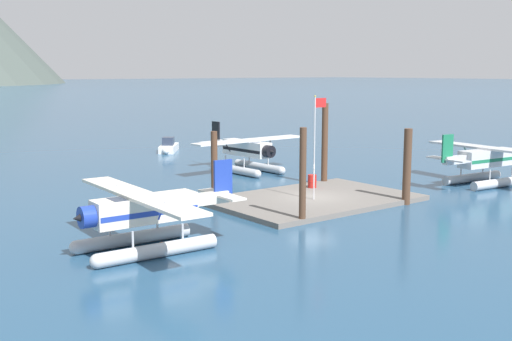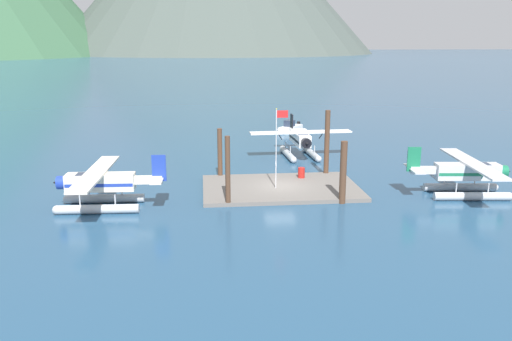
{
  "view_description": "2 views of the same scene",
  "coord_description": "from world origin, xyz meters",
  "px_view_note": "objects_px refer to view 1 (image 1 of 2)",
  "views": [
    {
      "loc": [
        -26.37,
        -28.4,
        8.06
      ],
      "look_at": [
        -1.72,
        3.62,
        1.69
      ],
      "focal_mm": 44.26,
      "sensor_mm": 36.0,
      "label": 1
    },
    {
      "loc": [
        -6.08,
        -40.15,
        11.73
      ],
      "look_at": [
        -1.87,
        1.15,
        1.35
      ],
      "focal_mm": 36.78,
      "sensor_mm": 36.0,
      "label": 2
    }
  ],
  "objects_px": {
    "flagpole": "(316,136)",
    "fuel_drum": "(312,181)",
    "seaplane_white_bow_right": "(247,153)",
    "seaplane_silver_stbd_aft": "(487,163)",
    "boat_white_open_north": "(169,147)",
    "mooring_buoy": "(162,249)",
    "seaplane_cream_port_aft": "(145,217)"
  },
  "relations": [
    {
      "from": "fuel_drum",
      "to": "mooring_buoy",
      "type": "distance_m",
      "value": 16.93
    },
    {
      "from": "seaplane_white_bow_right",
      "to": "seaplane_cream_port_aft",
      "type": "xyz_separation_m",
      "value": [
        -17.23,
        -15.34,
        0.0
      ]
    },
    {
      "from": "flagpole",
      "to": "seaplane_white_bow_right",
      "type": "relative_size",
      "value": 0.61
    },
    {
      "from": "seaplane_silver_stbd_aft",
      "to": "seaplane_cream_port_aft",
      "type": "height_order",
      "value": "same"
    },
    {
      "from": "seaplane_cream_port_aft",
      "to": "seaplane_silver_stbd_aft",
      "type": "bearing_deg",
      "value": 0.59
    },
    {
      "from": "fuel_drum",
      "to": "seaplane_silver_stbd_aft",
      "type": "distance_m",
      "value": 13.11
    },
    {
      "from": "seaplane_silver_stbd_aft",
      "to": "seaplane_cream_port_aft",
      "type": "bearing_deg",
      "value": -179.41
    },
    {
      "from": "flagpole",
      "to": "seaplane_white_bow_right",
      "type": "height_order",
      "value": "flagpole"
    },
    {
      "from": "seaplane_white_bow_right",
      "to": "seaplane_silver_stbd_aft",
      "type": "height_order",
      "value": "same"
    },
    {
      "from": "mooring_buoy",
      "to": "seaplane_white_bow_right",
      "type": "xyz_separation_m",
      "value": [
        17.03,
        16.51,
        1.26
      ]
    },
    {
      "from": "mooring_buoy",
      "to": "boat_white_open_north",
      "type": "xyz_separation_m",
      "value": [
        18.54,
        31.8,
        0.17
      ]
    },
    {
      "from": "seaplane_white_bow_right",
      "to": "seaplane_silver_stbd_aft",
      "type": "bearing_deg",
      "value": -55.81
    },
    {
      "from": "fuel_drum",
      "to": "mooring_buoy",
      "type": "bearing_deg",
      "value": -155.54
    },
    {
      "from": "seaplane_white_bow_right",
      "to": "seaplane_silver_stbd_aft",
      "type": "xyz_separation_m",
      "value": [
        10.23,
        -15.05,
        0.0
      ]
    },
    {
      "from": "seaplane_white_bow_right",
      "to": "boat_white_open_north",
      "type": "relative_size",
      "value": 2.47
    },
    {
      "from": "fuel_drum",
      "to": "boat_white_open_north",
      "type": "xyz_separation_m",
      "value": [
        3.14,
        24.79,
        -0.25
      ]
    },
    {
      "from": "flagpole",
      "to": "seaplane_white_bow_right",
      "type": "xyz_separation_m",
      "value": [
        4.12,
        12.48,
        -2.65
      ]
    },
    {
      "from": "seaplane_white_bow_right",
      "to": "boat_white_open_north",
      "type": "bearing_deg",
      "value": 84.35
    },
    {
      "from": "mooring_buoy",
      "to": "flagpole",
      "type": "bearing_deg",
      "value": 17.31
    },
    {
      "from": "flagpole",
      "to": "fuel_drum",
      "type": "bearing_deg",
      "value": 50.12
    },
    {
      "from": "fuel_drum",
      "to": "seaplane_silver_stbd_aft",
      "type": "xyz_separation_m",
      "value": [
        11.85,
        -5.55,
        0.84
      ]
    },
    {
      "from": "seaplane_white_bow_right",
      "to": "mooring_buoy",
      "type": "bearing_deg",
      "value": -135.89
    },
    {
      "from": "fuel_drum",
      "to": "mooring_buoy",
      "type": "relative_size",
      "value": 1.4
    },
    {
      "from": "seaplane_white_bow_right",
      "to": "boat_white_open_north",
      "type": "distance_m",
      "value": 15.41
    },
    {
      "from": "fuel_drum",
      "to": "seaplane_white_bow_right",
      "type": "height_order",
      "value": "seaplane_white_bow_right"
    },
    {
      "from": "fuel_drum",
      "to": "seaplane_cream_port_aft",
      "type": "distance_m",
      "value": 16.68
    },
    {
      "from": "mooring_buoy",
      "to": "boat_white_open_north",
      "type": "distance_m",
      "value": 36.81
    },
    {
      "from": "flagpole",
      "to": "fuel_drum",
      "type": "distance_m",
      "value": 5.22
    },
    {
      "from": "seaplane_cream_port_aft",
      "to": "boat_white_open_north",
      "type": "xyz_separation_m",
      "value": [
        18.74,
        30.63,
        -1.09
      ]
    },
    {
      "from": "mooring_buoy",
      "to": "seaplane_silver_stbd_aft",
      "type": "bearing_deg",
      "value": 3.05
    },
    {
      "from": "flagpole",
      "to": "seaplane_cream_port_aft",
      "type": "relative_size",
      "value": 0.61
    },
    {
      "from": "mooring_buoy",
      "to": "boat_white_open_north",
      "type": "height_order",
      "value": "boat_white_open_north"
    }
  ]
}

